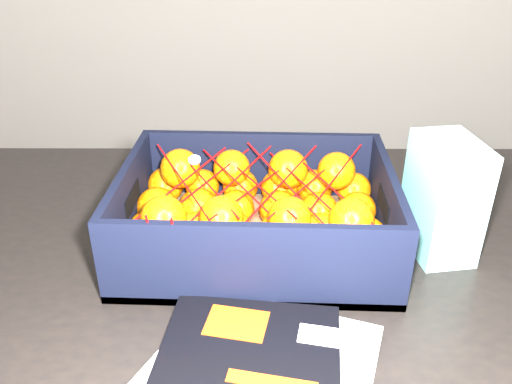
{
  "coord_description": "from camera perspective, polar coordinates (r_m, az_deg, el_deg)",
  "views": [
    {
      "loc": [
        0.21,
        -0.81,
        1.23
      ],
      "look_at": [
        0.19,
        -0.14,
        0.86
      ],
      "focal_mm": 37.35,
      "sensor_mm": 36.0,
      "label": 1
    }
  ],
  "objects": [
    {
      "name": "table",
      "position": [
        0.88,
        -1.58,
        -12.01
      ],
      "size": [
        1.23,
        0.84,
        0.75
      ],
      "color": "black",
      "rests_on": "ground"
    },
    {
      "name": "produce_crate",
      "position": [
        0.83,
        0.09,
        -3.24
      ],
      "size": [
        0.41,
        0.31,
        0.13
      ],
      "color": "olive",
      "rests_on": "table"
    },
    {
      "name": "clementine_heap",
      "position": [
        0.82,
        -0.12,
        -2.36
      ],
      "size": [
        0.39,
        0.29,
        0.12
      ],
      "color": "#DD6204",
      "rests_on": "produce_crate"
    },
    {
      "name": "mesh_net",
      "position": [
        0.78,
        -0.5,
        0.63
      ],
      "size": [
        0.34,
        0.27,
        0.09
      ],
      "color": "red",
      "rests_on": "clementine_heap"
    },
    {
      "name": "retail_carton",
      "position": [
        0.84,
        19.42,
        -0.59
      ],
      "size": [
        0.1,
        0.13,
        0.18
      ],
      "primitive_type": "cube",
      "rotation": [
        0.0,
        0.0,
        0.19
      ],
      "color": "white",
      "rests_on": "table"
    }
  ]
}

